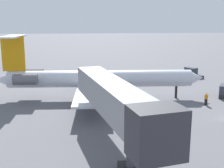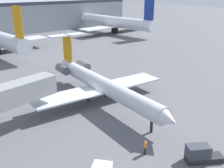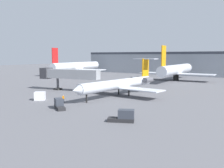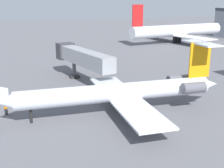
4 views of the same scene
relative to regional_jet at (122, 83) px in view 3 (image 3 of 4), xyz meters
name	(u,v)px [view 3 (image 3 of 4)]	position (x,y,z in m)	size (l,w,h in m)	color
ground_plane	(110,96)	(-2.61, -1.43, -3.12)	(400.00, 400.00, 0.10)	#5B5B60
regional_jet	(122,83)	(0.00, 0.00, 0.00)	(22.43, 30.50, 9.14)	silver
jet_bridge	(66,74)	(-18.15, -1.39, 1.61)	(18.78, 6.59, 6.36)	gray
ground_crew_marshaller	(63,99)	(-4.79, -15.12, -2.21)	(0.47, 0.46, 1.69)	black
baggage_tug_lead	(59,104)	(-1.08, -19.66, -2.23)	(4.15, 3.27, 1.90)	#262628
baggage_tug_trailing	(124,116)	(14.02, -20.49, -2.23)	(4.20, 3.05, 1.90)	#262628
cargo_container_uld	(40,96)	(-11.41, -15.98, -2.13)	(2.89, 2.84, 1.87)	silver
terminal_building	(204,63)	(-2.61, 81.08, 2.84)	(131.80, 25.44, 11.79)	#8C939E
parked_airliner_west_end	(77,66)	(-57.25, 43.73, 1.24)	(32.35, 38.07, 13.42)	silver
parked_airliner_west_mid	(176,70)	(-3.08, 43.63, 1.20)	(29.50, 34.84, 13.35)	silver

